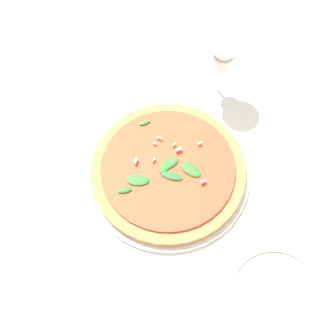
# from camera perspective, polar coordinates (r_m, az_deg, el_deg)

# --- Properties ---
(ground_plane) EXTENTS (6.00, 6.00, 0.00)m
(ground_plane) POSITION_cam_1_polar(r_m,az_deg,el_deg) (0.83, 0.42, 0.37)
(ground_plane) COLOR silver
(pizza_arugula_main) EXTENTS (0.34, 0.34, 0.05)m
(pizza_arugula_main) POSITION_cam_1_polar(r_m,az_deg,el_deg) (0.81, -0.00, -0.42)
(pizza_arugula_main) COLOR silver
(pizza_arugula_main) RESTS_ON ground_plane
(wine_glass) EXTENTS (0.09, 0.09, 0.16)m
(wine_glass) POSITION_cam_1_polar(r_m,az_deg,el_deg) (0.86, 8.09, 15.92)
(wine_glass) COLOR white
(wine_glass) RESTS_ON ground_plane
(side_plate_white) EXTENTS (0.19, 0.19, 0.02)m
(side_plate_white) POSITION_cam_1_polar(r_m,az_deg,el_deg) (0.77, 15.62, -17.68)
(side_plate_white) COLOR silver
(side_plate_white) RESTS_ON ground_plane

